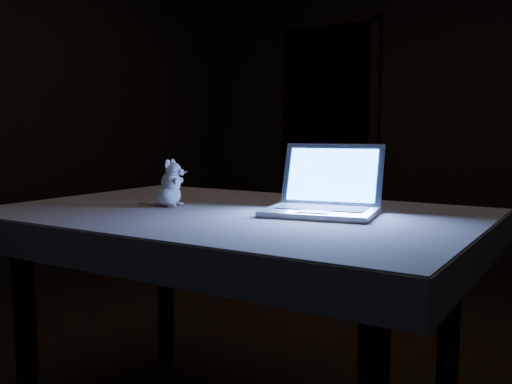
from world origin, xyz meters
The scene contains 7 objects.
floor centered at (0.00, 0.00, 0.00)m, with size 5.00×5.00×0.00m, color black.
back_wall centered at (0.00, 2.50, 1.30)m, with size 4.50×0.04×2.60m, color black.
doorway centered at (-1.10, 2.50, 1.06)m, with size 1.06×0.36×2.13m, color black, non-canonical shape.
table centered at (0.18, -0.55, 0.42)m, with size 1.56×1.00×0.84m, color black, non-canonical shape.
tablecloth centered at (0.11, -0.50, 0.79)m, with size 1.68×1.12×0.12m, color beige, non-canonical shape.
laptop centered at (0.48, -0.47, 0.97)m, with size 0.36×0.32×0.25m, color #B8B8BD, non-canonical shape.
plush_mouse centered at (-0.08, -0.61, 0.93)m, with size 0.13×0.13×0.17m, color white, non-canonical shape.
Camera 1 is at (1.41, -2.14, 1.13)m, focal length 40.00 mm.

